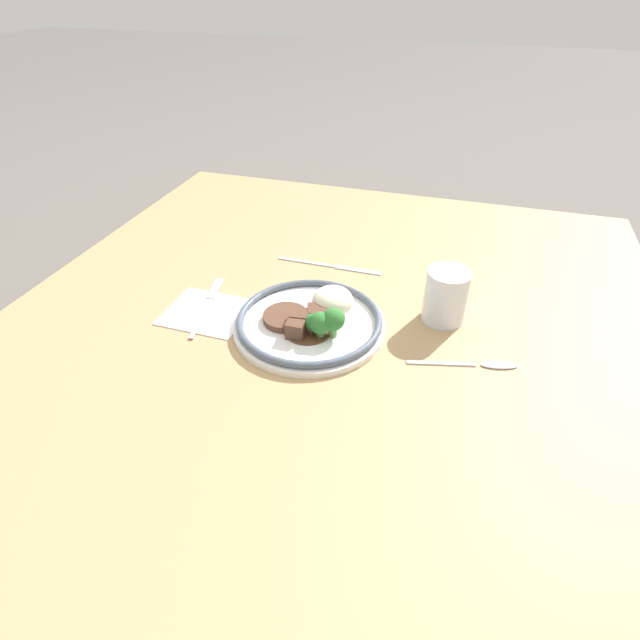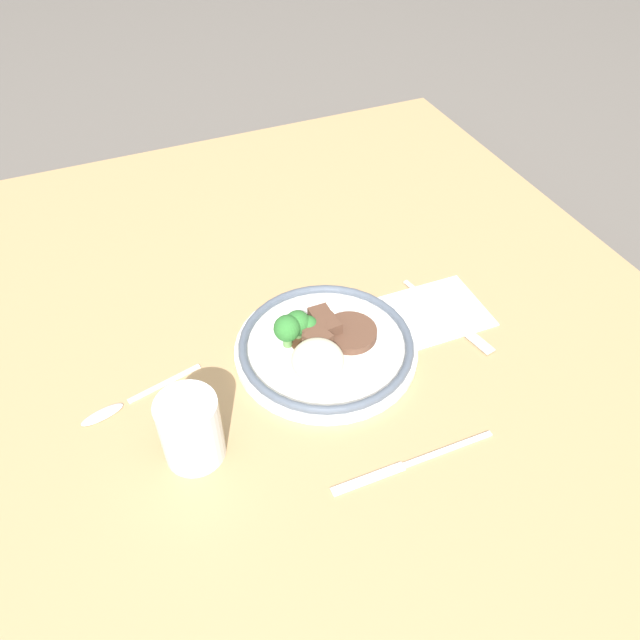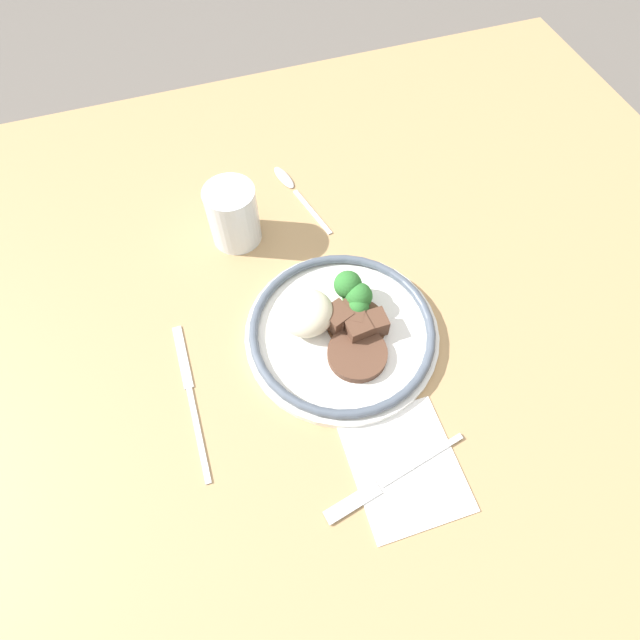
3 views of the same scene
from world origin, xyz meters
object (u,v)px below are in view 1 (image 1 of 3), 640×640
Objects in this scene: juice_glass at (445,299)px; knife at (333,266)px; fork at (210,300)px; spoon at (484,365)px; plate at (312,319)px.

juice_glass is 0.43× the size of knife.
juice_glass is 0.50× the size of fork.
juice_glass is 0.14m from spoon.
spoon is (0.08, -0.11, -0.04)m from juice_glass.
juice_glass is 0.26m from knife.
knife is at bearing 129.97° from spoon.
juice_glass is (0.21, 0.09, 0.02)m from plate.
juice_glass reaches higher than knife.
fork is at bearing 161.96° from spoon.
spoon is (0.49, -0.04, -0.00)m from fork.
juice_glass is at bearing 111.37° from spoon.
plate is 1.38× the size of fork.
juice_glass is at bearing -91.81° from fork.
knife is 1.30× the size of spoon.
knife is (0.18, 0.19, -0.00)m from fork.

